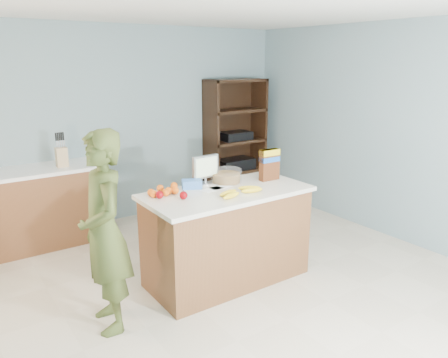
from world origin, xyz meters
TOP-DOWN VIEW (x-y plane):
  - floor at (0.00, 0.00)m, footprint 4.50×5.00m
  - walls at (0.00, 0.00)m, footprint 4.52×5.02m
  - counter_peninsula at (0.00, 0.30)m, footprint 1.56×0.76m
  - back_cabinet at (-1.20, 2.20)m, footprint 1.24×0.62m
  - shelving_unit at (1.55, 2.35)m, footprint 0.90×0.40m
  - person at (-1.20, 0.21)m, footprint 0.44×0.62m
  - knife_block at (-1.00, 2.12)m, footprint 0.12×0.10m
  - envelopes at (-0.04, 0.42)m, footprint 0.34×0.16m
  - bananas at (0.04, 0.14)m, footprint 0.48×0.22m
  - apples at (-0.54, 0.37)m, footprint 0.24×0.20m
  - oranges at (-0.52, 0.53)m, footprint 0.34×0.22m
  - blue_carton at (-0.23, 0.55)m, footprint 0.21×0.18m
  - salad_bowl at (0.16, 0.54)m, footprint 0.30×0.30m
  - tv at (-0.04, 0.61)m, footprint 0.28×0.12m
  - cereal_box at (0.56, 0.36)m, footprint 0.21×0.08m

SIDE VIEW (x-z plane):
  - floor at x=0.00m, z-range -0.01..0.01m
  - counter_peninsula at x=0.00m, z-range -0.03..0.87m
  - back_cabinet at x=-1.20m, z-range 0.00..0.90m
  - person at x=-1.20m, z-range 0.00..1.59m
  - shelving_unit at x=1.55m, z-range -0.04..1.76m
  - envelopes at x=-0.04m, z-range 0.90..0.90m
  - bananas at x=0.04m, z-range 0.90..0.95m
  - oranges at x=-0.52m, z-range 0.90..0.97m
  - apples at x=-0.54m, z-range 0.90..0.97m
  - blue_carton at x=-0.23m, z-range 0.90..0.98m
  - salad_bowl at x=0.16m, z-range 0.89..1.02m
  - knife_block at x=-1.00m, z-range 0.86..1.17m
  - tv at x=-0.04m, z-range 0.92..1.20m
  - cereal_box at x=0.56m, z-range 0.93..1.24m
  - walls at x=0.00m, z-range 0.40..2.91m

